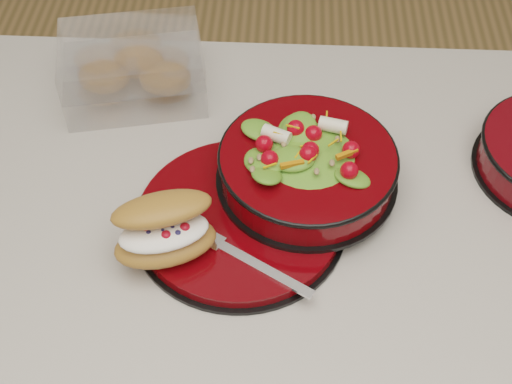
{
  "coord_description": "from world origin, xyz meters",
  "views": [
    {
      "loc": [
        -0.0,
        -0.58,
        1.63
      ],
      "look_at": [
        -0.03,
        0.01,
        0.94
      ],
      "focal_mm": 50.0,
      "sensor_mm": 36.0,
      "label": 1
    }
  ],
  "objects_px": {
    "croissant": "(165,229)",
    "pastry_box": "(134,69)",
    "fork": "(247,259)",
    "island_counter": "(274,376)",
    "dinner_plate": "(240,219)",
    "salad_bowl": "(308,161)"
  },
  "relations": [
    {
      "from": "island_counter",
      "to": "salad_bowl",
      "type": "relative_size",
      "value": 5.15
    },
    {
      "from": "island_counter",
      "to": "dinner_plate",
      "type": "xyz_separation_m",
      "value": [
        -0.05,
        -0.01,
        0.46
      ]
    },
    {
      "from": "island_counter",
      "to": "pastry_box",
      "type": "xyz_separation_m",
      "value": [
        -0.23,
        0.24,
        0.49
      ]
    },
    {
      "from": "dinner_plate",
      "to": "fork",
      "type": "bearing_deg",
      "value": -80.03
    },
    {
      "from": "island_counter",
      "to": "dinner_plate",
      "type": "distance_m",
      "value": 0.46
    },
    {
      "from": "fork",
      "to": "island_counter",
      "type": "bearing_deg",
      "value": 4.45
    },
    {
      "from": "fork",
      "to": "pastry_box",
      "type": "bearing_deg",
      "value": 61.16
    },
    {
      "from": "dinner_plate",
      "to": "pastry_box",
      "type": "bearing_deg",
      "value": 124.94
    },
    {
      "from": "island_counter",
      "to": "dinner_plate",
      "type": "bearing_deg",
      "value": -172.42
    },
    {
      "from": "croissant",
      "to": "fork",
      "type": "distance_m",
      "value": 0.11
    },
    {
      "from": "island_counter",
      "to": "salad_bowl",
      "type": "xyz_separation_m",
      "value": [
        0.03,
        0.05,
        0.5
      ]
    },
    {
      "from": "pastry_box",
      "to": "fork",
      "type": "bearing_deg",
      "value": -71.53
    },
    {
      "from": "island_counter",
      "to": "dinner_plate",
      "type": "relative_size",
      "value": 4.48
    },
    {
      "from": "salad_bowl",
      "to": "pastry_box",
      "type": "distance_m",
      "value": 0.32
    },
    {
      "from": "fork",
      "to": "dinner_plate",
      "type": "bearing_deg",
      "value": 40.92
    },
    {
      "from": "fork",
      "to": "croissant",
      "type": "bearing_deg",
      "value": 112.62
    },
    {
      "from": "island_counter",
      "to": "pastry_box",
      "type": "relative_size",
      "value": 5.39
    },
    {
      "from": "croissant",
      "to": "pastry_box",
      "type": "relative_size",
      "value": 0.61
    },
    {
      "from": "dinner_plate",
      "to": "salad_bowl",
      "type": "height_order",
      "value": "salad_bowl"
    },
    {
      "from": "island_counter",
      "to": "fork",
      "type": "bearing_deg",
      "value": -116.5
    },
    {
      "from": "dinner_plate",
      "to": "fork",
      "type": "distance_m",
      "value": 0.07
    },
    {
      "from": "island_counter",
      "to": "salad_bowl",
      "type": "height_order",
      "value": "salad_bowl"
    }
  ]
}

